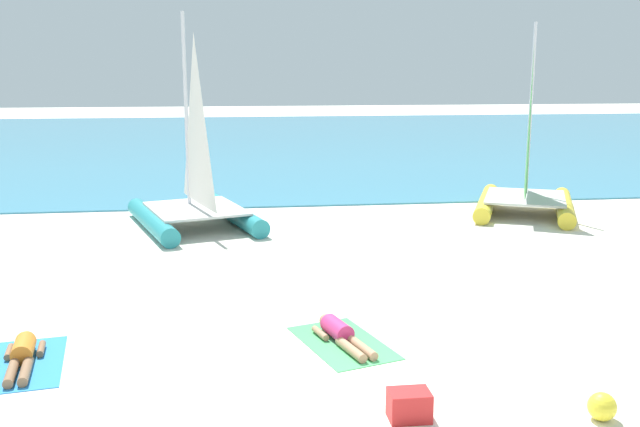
{
  "coord_description": "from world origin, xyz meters",
  "views": [
    {
      "loc": [
        -1.84,
        -8.66,
        4.16
      ],
      "look_at": [
        0.0,
        5.56,
        1.2
      ],
      "focal_mm": 39.74,
      "sensor_mm": 36.0,
      "label": 1
    }
  ],
  "objects": [
    {
      "name": "beach_ball",
      "position": [
        2.53,
        -1.31,
        0.17
      ],
      "size": [
        0.34,
        0.34,
        0.34
      ],
      "primitive_type": "sphere",
      "color": "yellow",
      "rests_on": "ground"
    },
    {
      "name": "sailboat_yellow",
      "position": [
        6.63,
        10.52,
        0.81
      ],
      "size": [
        4.12,
        4.88,
        5.43
      ],
      "rotation": [
        0.0,
        0.0,
        -0.42
      ],
      "color": "yellow",
      "rests_on": "ground"
    },
    {
      "name": "sailboat_teal",
      "position": [
        -2.77,
        9.95,
        0.83
      ],
      "size": [
        3.89,
        4.9,
        5.58
      ],
      "rotation": [
        0.0,
        0.0,
        0.3
      ],
      "color": "teal",
      "rests_on": "ground"
    },
    {
      "name": "cooler_box",
      "position": [
        0.24,
        -1.0,
        0.18
      ],
      "size": [
        0.5,
        0.36,
        0.36
      ],
      "primitive_type": "cube",
      "color": "red",
      "rests_on": "ground"
    },
    {
      "name": "ground_plane",
      "position": [
        0.0,
        10.0,
        0.0
      ],
      "size": [
        120.0,
        120.0,
        0.0
      ],
      "primitive_type": "plane",
      "color": "silver"
    },
    {
      "name": "ocean_water",
      "position": [
        0.0,
        32.36,
        0.03
      ],
      "size": [
        120.0,
        40.0,
        0.05
      ],
      "primitive_type": "cube",
      "color": "teal",
      "rests_on": "ground"
    },
    {
      "name": "sunbather_left",
      "position": [
        -4.85,
        1.34,
        0.13
      ],
      "size": [
        0.64,
        1.57,
        0.3
      ],
      "rotation": [
        0.0,
        0.0,
        0.15
      ],
      "color": "orange",
      "rests_on": "towel_left"
    },
    {
      "name": "towel_left",
      "position": [
        -4.84,
        1.28,
        0.01
      ],
      "size": [
        1.38,
        2.05,
        0.01
      ],
      "primitive_type": "cube",
      "rotation": [
        0.0,
        0.0,
        0.15
      ],
      "color": "#338CD8",
      "rests_on": "ground"
    },
    {
      "name": "towel_right",
      "position": [
        -0.17,
        1.48,
        0.01
      ],
      "size": [
        1.61,
        2.14,
        0.01
      ],
      "primitive_type": "cube",
      "rotation": [
        0.0,
        0.0,
        0.3
      ],
      "color": "#4CB266",
      "rests_on": "ground"
    },
    {
      "name": "sunbather_right",
      "position": [
        -0.19,
        1.54,
        0.13
      ],
      "size": [
        0.83,
        1.54,
        0.3
      ],
      "rotation": [
        0.0,
        0.0,
        0.3
      ],
      "color": "#D83372",
      "rests_on": "towel_right"
    }
  ]
}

